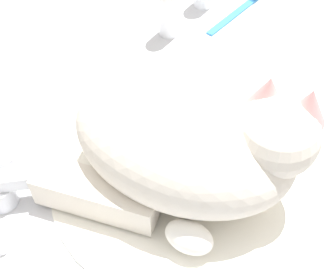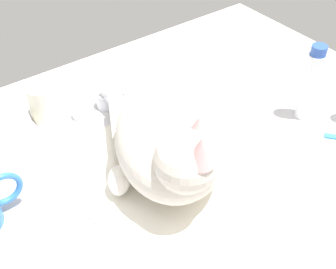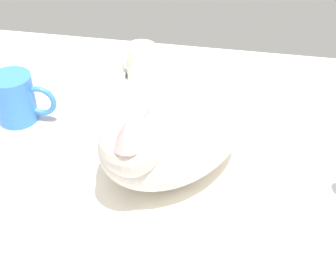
% 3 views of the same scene
% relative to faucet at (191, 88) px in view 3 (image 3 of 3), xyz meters
% --- Properties ---
extents(ground_plane, '(1.10, 0.83, 0.03)m').
position_rel_faucet_xyz_m(ground_plane, '(0.00, -0.21, -0.04)').
color(ground_plane, silver).
extents(sink_basin, '(0.33, 0.33, 0.01)m').
position_rel_faucet_xyz_m(sink_basin, '(0.00, -0.21, -0.02)').
color(sink_basin, white).
rests_on(sink_basin, ground_plane).
extents(faucet, '(0.15, 0.11, 0.05)m').
position_rel_faucet_xyz_m(faucet, '(0.00, 0.00, 0.00)').
color(faucet, silver).
rests_on(faucet, ground_plane).
extents(cat, '(0.30, 0.34, 0.17)m').
position_rel_faucet_xyz_m(cat, '(-0.01, -0.21, 0.06)').
color(cat, beige).
rests_on(cat, sink_basin).
extents(coffee_mug, '(0.12, 0.07, 0.09)m').
position_rel_faucet_xyz_m(coffee_mug, '(-0.30, -0.12, 0.02)').
color(coffee_mug, '#3372C6').
rests_on(coffee_mug, ground_plane).
extents(rinse_cup, '(0.06, 0.06, 0.07)m').
position_rel_faucet_xyz_m(rinse_cup, '(-0.11, 0.05, 0.01)').
color(rinse_cup, silver).
rests_on(rinse_cup, ground_plane).
extents(soap_dish, '(0.09, 0.06, 0.01)m').
position_rel_faucet_xyz_m(soap_dish, '(-0.19, 0.03, -0.02)').
color(soap_dish, white).
rests_on(soap_dish, ground_plane).
extents(soap_bar, '(0.08, 0.06, 0.03)m').
position_rel_faucet_xyz_m(soap_bar, '(-0.19, 0.03, 0.00)').
color(soap_bar, silver).
rests_on(soap_bar, soap_dish).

